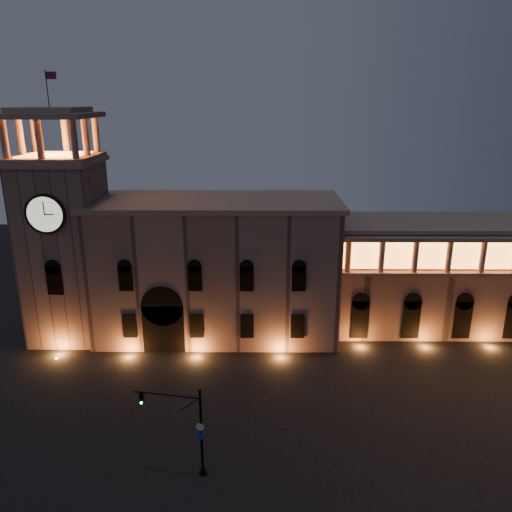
{
  "coord_description": "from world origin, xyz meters",
  "views": [
    {
      "loc": [
        3.4,
        -38.02,
        29.31
      ],
      "look_at": [
        3.07,
        16.0,
        12.24
      ],
      "focal_mm": 35.0,
      "sensor_mm": 36.0,
      "label": 1
    }
  ],
  "objects": [
    {
      "name": "ground",
      "position": [
        0.0,
        0.0,
        0.0
      ],
      "size": [
        160.0,
        160.0,
        0.0
      ],
      "primitive_type": "plane",
      "color": "black",
      "rests_on": "ground"
    },
    {
      "name": "government_building",
      "position": [
        -2.08,
        21.93,
        8.77
      ],
      "size": [
        30.8,
        12.8,
        17.6
      ],
      "color": "#89655A",
      "rests_on": "ground"
    },
    {
      "name": "clock_tower",
      "position": [
        -20.5,
        20.98,
        12.5
      ],
      "size": [
        9.8,
        9.8,
        32.4
      ],
      "color": "#89655A",
      "rests_on": "ground"
    },
    {
      "name": "colonnade_wing",
      "position": [
        32.0,
        23.92,
        7.33
      ],
      "size": [
        40.6,
        11.5,
        14.5
      ],
      "color": "#846054",
      "rests_on": "ground"
    },
    {
      "name": "traffic_light",
      "position": [
        -2.11,
        -4.35,
        4.16
      ],
      "size": [
        5.71,
        1.31,
        7.92
      ],
      "rotation": [
        0.0,
        0.0,
        -0.17
      ],
      "color": "black",
      "rests_on": "ground"
    }
  ]
}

